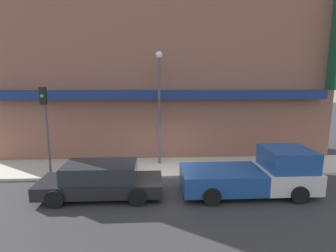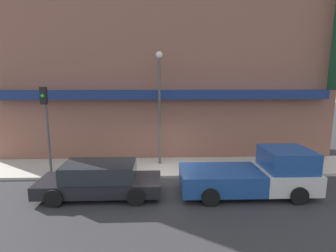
# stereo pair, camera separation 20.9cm
# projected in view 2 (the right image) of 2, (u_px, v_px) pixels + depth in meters

# --- Properties ---
(ground_plane) EXTENTS (80.00, 80.00, 0.00)m
(ground_plane) POSITION_uv_depth(u_px,v_px,m) (166.00, 178.00, 12.46)
(ground_plane) COLOR #2D2D30
(sidewalk) EXTENTS (36.00, 2.96, 0.13)m
(sidewalk) POSITION_uv_depth(u_px,v_px,m) (165.00, 167.00, 13.91)
(sidewalk) COLOR #B7B2A8
(sidewalk) RESTS_ON ground
(building) EXTENTS (19.80, 3.80, 11.52)m
(building) POSITION_uv_depth(u_px,v_px,m) (164.00, 68.00, 15.90)
(building) COLOR brown
(building) RESTS_ON ground
(pickup_truck) EXTENTS (5.41, 2.27, 1.88)m
(pickup_truck) POSITION_uv_depth(u_px,v_px,m) (256.00, 174.00, 10.73)
(pickup_truck) COLOR silver
(pickup_truck) RESTS_ON ground
(parked_car) EXTENTS (4.87, 2.02, 1.37)m
(parked_car) POSITION_uv_depth(u_px,v_px,m) (100.00, 180.00, 10.53)
(parked_car) COLOR black
(parked_car) RESTS_ON ground
(fire_hydrant) EXTENTS (0.18, 0.18, 0.72)m
(fire_hydrant) POSITION_uv_depth(u_px,v_px,m) (126.00, 164.00, 13.11)
(fire_hydrant) COLOR red
(fire_hydrant) RESTS_ON sidewalk
(street_lamp) EXTENTS (0.36, 0.36, 5.93)m
(street_lamp) POSITION_uv_depth(u_px,v_px,m) (159.00, 96.00, 13.66)
(street_lamp) COLOR #4C4C4C
(street_lamp) RESTS_ON sidewalk
(traffic_light) EXTENTS (0.28, 0.42, 4.18)m
(traffic_light) POSITION_uv_depth(u_px,v_px,m) (46.00, 115.00, 12.31)
(traffic_light) COLOR #4C4C4C
(traffic_light) RESTS_ON sidewalk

